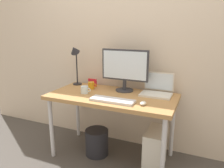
{
  "coord_description": "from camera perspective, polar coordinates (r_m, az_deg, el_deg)",
  "views": [
    {
      "loc": [
        0.88,
        -2.03,
        1.42
      ],
      "look_at": [
        0.0,
        0.0,
        0.84
      ],
      "focal_mm": 35.06,
      "sensor_mm": 36.0,
      "label": 1
    }
  ],
  "objects": [
    {
      "name": "computer_tower",
      "position": [
        2.38,
        11.15,
        -16.34
      ],
      "size": [
        0.18,
        0.36,
        0.42
      ],
      "primitive_type": "cube",
      "color": "silver",
      "rests_on": "ground_plane"
    },
    {
      "name": "desk",
      "position": [
        2.34,
        0.0,
        -4.43
      ],
      "size": [
        1.34,
        0.66,
        0.72
      ],
      "color": "#B7844C",
      "rests_on": "ground_plane"
    },
    {
      "name": "glass_cup",
      "position": [
        2.38,
        -7.14,
        -1.51
      ],
      "size": [
        0.12,
        0.08,
        0.08
      ],
      "color": "silver",
      "rests_on": "desk"
    },
    {
      "name": "desk_lamp",
      "position": [
        2.68,
        -9.64,
        7.17
      ],
      "size": [
        0.11,
        0.16,
        0.5
      ],
      "color": "#232328",
      "rests_on": "desk"
    },
    {
      "name": "wastebasket",
      "position": [
        2.58,
        -3.97,
        -14.89
      ],
      "size": [
        0.26,
        0.26,
        0.3
      ],
      "primitive_type": "cylinder",
      "color": "#232328",
      "rests_on": "ground_plane"
    },
    {
      "name": "ground_plane",
      "position": [
        2.63,
        0.0,
        -18.08
      ],
      "size": [
        6.0,
        6.0,
        0.0
      ],
      "primitive_type": "plane",
      "color": "#4C4742"
    },
    {
      "name": "laptop",
      "position": [
        2.38,
        11.67,
        -1.29
      ],
      "size": [
        0.32,
        0.26,
        0.23
      ],
      "color": "silver",
      "rests_on": "desk"
    },
    {
      "name": "coffee_mug",
      "position": [
        2.54,
        -5.42,
        -0.38
      ],
      "size": [
        0.11,
        0.07,
        0.08
      ],
      "color": "orange",
      "rests_on": "desk"
    },
    {
      "name": "monitor",
      "position": [
        2.41,
        3.33,
        4.27
      ],
      "size": [
        0.53,
        0.2,
        0.47
      ],
      "color": "#333338",
      "rests_on": "desk"
    },
    {
      "name": "photo_frame",
      "position": [
        2.65,
        -5.1,
        0.4
      ],
      "size": [
        0.11,
        0.02,
        0.09
      ],
      "primitive_type": "cube",
      "rotation": [
        0.07,
        0.0,
        0.0
      ],
      "color": "red",
      "rests_on": "desk"
    },
    {
      "name": "mouse",
      "position": [
        2.04,
        8.1,
        -4.98
      ],
      "size": [
        0.06,
        0.09,
        0.03
      ],
      "primitive_type": "ellipsoid",
      "color": "silver",
      "rests_on": "desk"
    },
    {
      "name": "back_wall",
      "position": [
        2.58,
        3.52,
        11.91
      ],
      "size": [
        4.4,
        0.04,
        2.6
      ],
      "primitive_type": "cube",
      "color": "beige",
      "rests_on": "ground_plane"
    },
    {
      "name": "keyboard",
      "position": [
        2.12,
        0.07,
        -4.26
      ],
      "size": [
        0.44,
        0.14,
        0.02
      ],
      "primitive_type": "cube",
      "color": "silver",
      "rests_on": "desk"
    }
  ]
}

